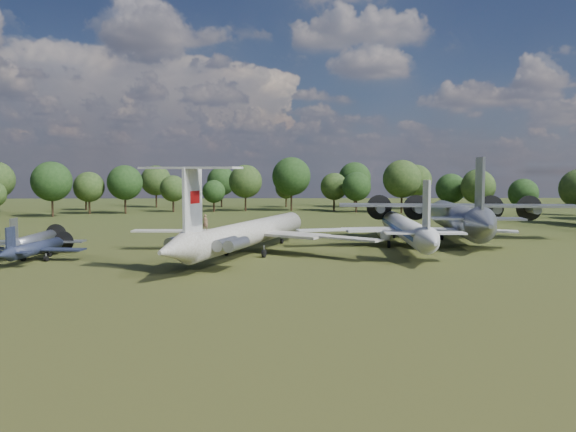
{
  "coord_description": "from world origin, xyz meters",
  "views": [
    {
      "loc": [
        4.59,
        -73.89,
        10.6
      ],
      "look_at": [
        6.31,
        -3.17,
        5.0
      ],
      "focal_mm": 35.0,
      "sensor_mm": 36.0,
      "label": 1
    }
  ],
  "objects_px": {
    "il62_airliner": "(250,238)",
    "small_prop_west": "(36,251)",
    "tu104_jet": "(405,233)",
    "an12_transport": "(458,222)",
    "person_on_il62": "(205,222)",
    "small_prop_northwest": "(34,244)"
  },
  "relations": [
    {
      "from": "person_on_il62",
      "to": "an12_transport",
      "type": "bearing_deg",
      "value": -131.06
    },
    {
      "from": "il62_airliner",
      "to": "small_prop_west",
      "type": "distance_m",
      "value": 25.76
    },
    {
      "from": "il62_airliner",
      "to": "person_on_il62",
      "type": "bearing_deg",
      "value": -90.0
    },
    {
      "from": "tu104_jet",
      "to": "small_prop_west",
      "type": "xyz_separation_m",
      "value": [
        -46.88,
        -11.08,
        -0.91
      ]
    },
    {
      "from": "small_prop_west",
      "to": "small_prop_northwest",
      "type": "height_order",
      "value": "small_prop_northwest"
    },
    {
      "from": "an12_transport",
      "to": "small_prop_northwest",
      "type": "bearing_deg",
      "value": -160.15
    },
    {
      "from": "person_on_il62",
      "to": "il62_airliner",
      "type": "bearing_deg",
      "value": -98.54
    },
    {
      "from": "il62_airliner",
      "to": "small_prop_west",
      "type": "relative_size",
      "value": 2.86
    },
    {
      "from": "tu104_jet",
      "to": "il62_airliner",
      "type": "bearing_deg",
      "value": -158.91
    },
    {
      "from": "il62_airliner",
      "to": "person_on_il62",
      "type": "height_order",
      "value": "person_on_il62"
    },
    {
      "from": "small_prop_northwest",
      "to": "tu104_jet",
      "type": "bearing_deg",
      "value": 5.32
    },
    {
      "from": "tu104_jet",
      "to": "small_prop_northwest",
      "type": "relative_size",
      "value": 2.37
    },
    {
      "from": "il62_airliner",
      "to": "small_prop_west",
      "type": "bearing_deg",
      "value": -149.38
    },
    {
      "from": "tu104_jet",
      "to": "small_prop_northwest",
      "type": "bearing_deg",
      "value": -170.45
    },
    {
      "from": "tu104_jet",
      "to": "an12_transport",
      "type": "bearing_deg",
      "value": 44.57
    },
    {
      "from": "small_prop_west",
      "to": "tu104_jet",
      "type": "bearing_deg",
      "value": 20.37
    },
    {
      "from": "small_prop_west",
      "to": "person_on_il62",
      "type": "relative_size",
      "value": 9.1
    },
    {
      "from": "il62_airliner",
      "to": "an12_transport",
      "type": "relative_size",
      "value": 1.07
    },
    {
      "from": "an12_transport",
      "to": "small_prop_west",
      "type": "xyz_separation_m",
      "value": [
        -57.17,
        -19.94,
        -1.58
      ]
    },
    {
      "from": "small_prop_west",
      "to": "il62_airliner",
      "type": "bearing_deg",
      "value": 16.9
    },
    {
      "from": "an12_transport",
      "to": "person_on_il62",
      "type": "distance_m",
      "value": 45.12
    },
    {
      "from": "tu104_jet",
      "to": "an12_transport",
      "type": "xyz_separation_m",
      "value": [
        10.29,
        8.86,
        0.67
      ]
    }
  ]
}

